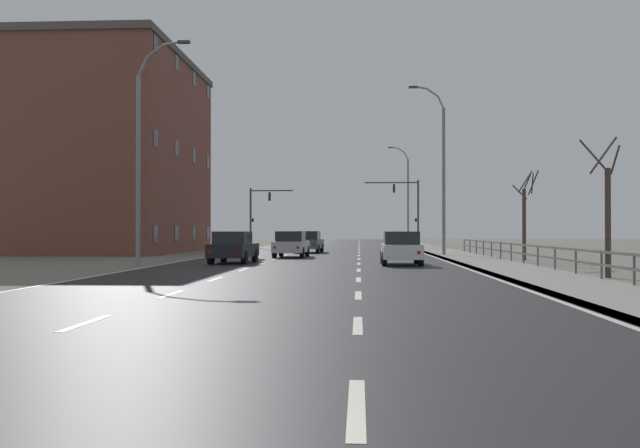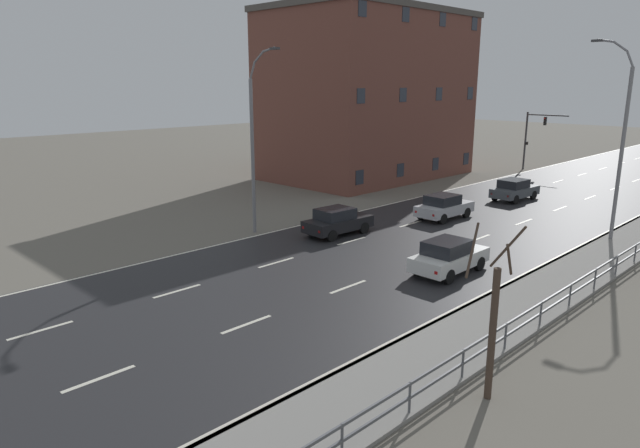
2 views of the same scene
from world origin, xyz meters
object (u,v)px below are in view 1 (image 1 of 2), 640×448
Objects in this scene: traffic_signal_left at (258,209)px; car_near_right at (401,248)px; street_lamp_left_bank at (142,156)px; brick_building at (109,154)px; street_lamp_distant at (407,197)px; car_near_left at (291,244)px; street_lamp_midground at (442,172)px; car_far_left at (233,247)px; car_distant at (309,242)px; traffic_signal_right at (409,203)px.

traffic_signal_left reaches higher than car_near_right.
street_lamp_left_bank reaches higher than car_near_right.
street_lamp_left_bank is 0.56× the size of brick_building.
street_lamp_distant is 35.26m from car_near_left.
car_far_left is at bearing -139.24° from street_lamp_midground.
car_distant is (6.14, 19.19, -4.19)m from street_lamp_left_bank.
car_near_right is at bearing -94.26° from street_lamp_distant.
street_lamp_distant is at bearing 77.41° from car_far_left.
street_lamp_distant is at bearing 87.10° from traffic_signal_right.
car_distant is (-8.77, -25.10, -4.44)m from street_lamp_distant.
car_near_right is at bearing -106.11° from street_lamp_midground.
brick_building is (-8.96, 20.21, 2.32)m from street_lamp_left_bank.
street_lamp_left_bank is (-14.91, -44.29, -0.25)m from street_lamp_distant.
brick_building is at bearing 149.08° from car_near_left.
car_far_left is at bearing 171.42° from car_near_right.
car_near_right is 0.23× the size of brick_building.
traffic_signal_left reaches higher than car_near_left.
car_near_left is 7.89m from car_far_left.
car_near_left is at bearing 124.37° from car_near_right.
street_lamp_left_bank is 6.28m from car_far_left.
street_lamp_distant is 2.54× the size of car_distant.
street_lamp_left_bank is 12.71m from car_near_left.
brick_building reaches higher than traffic_signal_left.
car_near_right is at bearing -94.63° from traffic_signal_right.
traffic_signal_left is 1.34× the size of car_distant.
street_lamp_midground is 1.89× the size of traffic_signal_left.
traffic_signal_right is (14.45, 35.06, -0.81)m from street_lamp_left_bank.
traffic_signal_left is at bearing 124.07° from street_lamp_midground.
brick_building is at bearing 128.76° from car_far_left.
street_lamp_midground is 26.22m from traffic_signal_left.
car_distant is (-5.60, 17.51, 0.00)m from car_near_right.
traffic_signal_right is 18.23m from car_distant.
car_near_left is 1.02× the size of car_near_right.
car_near_right is (11.74, 1.68, -4.19)m from street_lamp_left_bank.
car_near_left is (5.48, -23.79, -2.86)m from traffic_signal_left.
traffic_signal_right is 14.22m from traffic_signal_left.
car_near_left is at bearing -109.56° from traffic_signal_right.
brick_building is (-14.69, 9.67, 6.51)m from car_near_left.
traffic_signal_right is 34.06m from car_far_left.
street_lamp_midground is 22.44m from traffic_signal_right.
traffic_signal_right is at bearing 32.40° from brick_building.
traffic_signal_left is 0.31× the size of brick_building.
car_near_left is (5.73, 10.54, -4.19)m from street_lamp_left_bank.
car_distant is at bearing -3.86° from brick_building.
street_lamp_distant reaches higher than car_near_left.
street_lamp_midground is 2.55× the size of car_near_left.
car_near_right is (-2.70, -33.38, -3.38)m from traffic_signal_right.
street_lamp_distant is 33.97m from brick_building.
traffic_signal_right is 1.52× the size of car_distant.
street_lamp_midground reaches higher than car_far_left.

